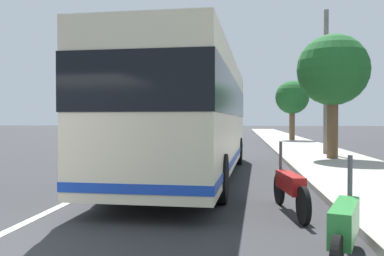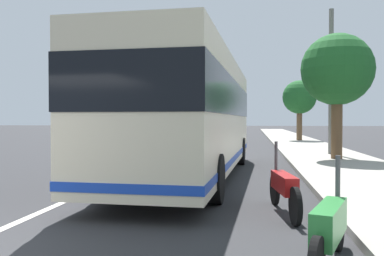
{
  "view_description": "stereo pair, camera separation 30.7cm",
  "coord_description": "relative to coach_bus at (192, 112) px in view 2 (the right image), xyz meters",
  "views": [
    {
      "loc": [
        -4.08,
        -3.49,
        1.68
      ],
      "look_at": [
        7.66,
        -2.08,
        1.44
      ],
      "focal_mm": 38.49,
      "sensor_mm": 36.0,
      "label": 1
    },
    {
      "loc": [
        -4.04,
        -3.79,
        1.68
      ],
      "look_at": [
        7.66,
        -2.08,
        1.44
      ],
      "focal_mm": 38.49,
      "sensor_mm": 36.0,
      "label": 2
    }
  ],
  "objects": [
    {
      "name": "motorcycle_nearest_curb",
      "position": [
        -4.4,
        -2.29,
        -1.43
      ],
      "size": [
        2.22,
        0.41,
        1.26
      ],
      "rotation": [
        0.0,
        0.0,
        0.15
      ],
      "color": "black",
      "rests_on": "ground"
    },
    {
      "name": "lane_divider_line",
      "position": [
        2.18,
        2.07,
        -1.89
      ],
      "size": [
        110.0,
        0.16,
        0.01
      ],
      "primitive_type": "cube",
      "color": "silver",
      "rests_on": "ground"
    },
    {
      "name": "car_oncoming",
      "position": [
        40.51,
        4.46,
        -1.19
      ],
      "size": [
        4.33,
        1.9,
        1.5
      ],
      "rotation": [
        0.0,
        0.0,
        3.17
      ],
      "color": "#2D7238",
      "rests_on": "ground"
    },
    {
      "name": "car_ahead_same_lane",
      "position": [
        10.23,
        4.61,
        -1.23
      ],
      "size": [
        4.07,
        1.88,
        1.42
      ],
      "rotation": [
        0.0,
        0.0,
        3.11
      ],
      "color": "black",
      "rests_on": "ground"
    },
    {
      "name": "roadside_tree_far_block",
      "position": [
        19.9,
        -5.25,
        1.43
      ],
      "size": [
        2.52,
        2.52,
        4.64
      ],
      "color": "brown",
      "rests_on": "ground"
    },
    {
      "name": "sidewalk_curb",
      "position": [
        2.18,
        -4.9,
        -1.82
      ],
      "size": [
        110.0,
        3.6,
        0.14
      ],
      "primitive_type": "cube",
      "color": "#9E998E",
      "rests_on": "ground"
    },
    {
      "name": "coach_bus",
      "position": [
        0.0,
        0.0,
        0.0
      ],
      "size": [
        11.53,
        3.02,
        3.36
      ],
      "rotation": [
        0.0,
        0.0,
        -0.04
      ],
      "color": "beige",
      "rests_on": "ground"
    },
    {
      "name": "utility_pole",
      "position": [
        7.27,
        -5.22,
        1.42
      ],
      "size": [
        0.21,
        0.21,
        6.62
      ],
      "primitive_type": "cylinder",
      "color": "slate",
      "rests_on": "ground"
    },
    {
      "name": "roadside_tree_mid_block",
      "position": [
        5.06,
        -5.05,
        1.72
      ],
      "size": [
        2.83,
        2.83,
        5.08
      ],
      "color": "brown",
      "rests_on": "ground"
    },
    {
      "name": "motorcycle_angled",
      "position": [
        -7.09,
        -2.59,
        -1.44
      ],
      "size": [
        1.97,
        0.75,
        1.23
      ],
      "rotation": [
        0.0,
        0.0,
        -0.33
      ],
      "color": "black",
      "rests_on": "ground"
    }
  ]
}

